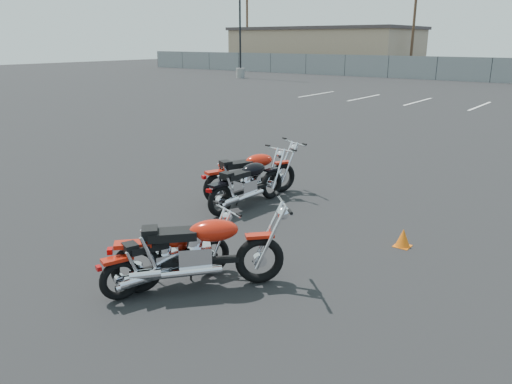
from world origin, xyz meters
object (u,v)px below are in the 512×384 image
Objects in this scene: motorcycle_second_black at (247,184)px; motorcycle_rear_red at (198,251)px; motorcycle_front_red at (251,174)px; motorcycle_third_red at (168,257)px.

motorcycle_second_black is 3.28m from motorcycle_rear_red.
motorcycle_front_red is 1.03× the size of motorcycle_second_black.
motorcycle_front_red is at bearing 117.82° from motorcycle_rear_red.
motorcycle_second_black is 1.13× the size of motorcycle_third_red.
motorcycle_third_red is at bearing -149.95° from motorcycle_rear_red.
motorcycle_second_black is 1.06× the size of motorcycle_rear_red.
motorcycle_front_red is 0.59m from motorcycle_second_black.
motorcycle_front_red reaches higher than motorcycle_second_black.
motorcycle_rear_red is (1.81, -3.42, 0.02)m from motorcycle_front_red.
motorcycle_front_red is at bearing 120.96° from motorcycle_second_black.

